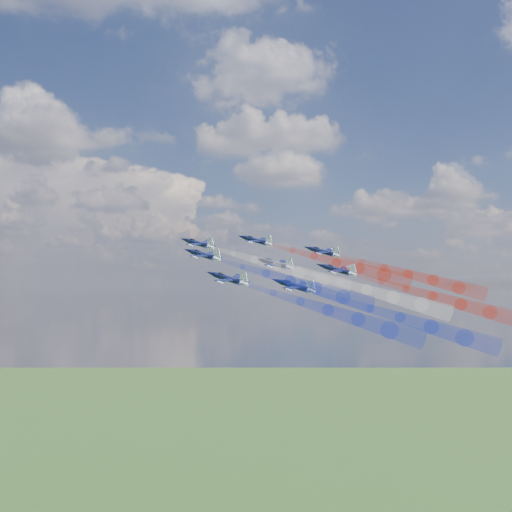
{
  "coord_description": "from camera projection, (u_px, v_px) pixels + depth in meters",
  "views": [
    {
      "loc": [
        -9.6,
        -151.64,
        134.38
      ],
      "look_at": [
        8.11,
        -13.85,
        140.87
      ],
      "focal_mm": 43.31,
      "sensor_mm": 36.0,
      "label": 1
    }
  ],
  "objects": [
    {
      "name": "jet_lead",
      "position": [
        198.0,
        243.0,
        146.79
      ],
      "size": [
        13.44,
        13.17,
        6.76
      ],
      "primitive_type": null,
      "rotation": [
        0.27,
        -0.18,
        0.86
      ],
      "color": "black"
    },
    {
      "name": "trail_lead",
      "position": [
        276.0,
        266.0,
        135.66
      ],
      "size": [
        28.99,
        24.38,
        12.88
      ],
      "primitive_type": null,
      "rotation": [
        0.27,
        -0.18,
        0.86
      ],
      "color": "white"
    },
    {
      "name": "jet_inner_left",
      "position": [
        203.0,
        255.0,
        133.61
      ],
      "size": [
        13.44,
        13.17,
        6.76
      ],
      "primitive_type": null,
      "rotation": [
        0.27,
        -0.18,
        0.86
      ],
      "color": "black"
    },
    {
      "name": "trail_inner_left",
      "position": [
        290.0,
        281.0,
        122.48
      ],
      "size": [
        28.99,
        24.38,
        12.88
      ],
      "primitive_type": null,
      "rotation": [
        0.27,
        -0.18,
        0.86
      ],
      "color": "#172BC7"
    },
    {
      "name": "jet_inner_right",
      "position": [
        256.0,
        241.0,
        151.23
      ],
      "size": [
        13.44,
        13.17,
        6.76
      ],
      "primitive_type": null,
      "rotation": [
        0.27,
        -0.18,
        0.86
      ],
      "color": "black"
    },
    {
      "name": "trail_inner_right",
      "position": [
        336.0,
        262.0,
        140.1
      ],
      "size": [
        28.99,
        24.38,
        12.88
      ],
      "primitive_type": null,
      "rotation": [
        0.27,
        -0.18,
        0.86
      ],
      "color": "red"
    },
    {
      "name": "jet_outer_left",
      "position": [
        229.0,
        279.0,
        120.54
      ],
      "size": [
        13.44,
        13.17,
        6.76
      ],
      "primitive_type": null,
      "rotation": [
        0.27,
        -0.18,
        0.86
      ],
      "color": "black"
    },
    {
      "name": "trail_outer_left",
      "position": [
        328.0,
        310.0,
        109.41
      ],
      "size": [
        28.99,
        24.38,
        12.88
      ],
      "primitive_type": null,
      "rotation": [
        0.27,
        -0.18,
        0.86
      ],
      "color": "#172BC7"
    },
    {
      "name": "jet_center_third",
      "position": [
        275.0,
        264.0,
        137.01
      ],
      "size": [
        13.44,
        13.17,
        6.76
      ],
      "primitive_type": null,
      "rotation": [
        0.27,
        -0.18,
        0.86
      ],
      "color": "black"
    },
    {
      "name": "trail_center_third",
      "position": [
        366.0,
        290.0,
        125.88
      ],
      "size": [
        28.99,
        24.38,
        12.88
      ],
      "primitive_type": null,
      "rotation": [
        0.27,
        -0.18,
        0.86
      ],
      "color": "white"
    },
    {
      "name": "jet_outer_right",
      "position": [
        323.0,
        252.0,
        151.75
      ],
      "size": [
        13.44,
        13.17,
        6.76
      ],
      "primitive_type": null,
      "rotation": [
        0.27,
        -0.18,
        0.86
      ],
      "color": "black"
    },
    {
      "name": "trail_outer_right",
      "position": [
        408.0,
        274.0,
        140.62
      ],
      "size": [
        28.99,
        24.38,
        12.88
      ],
      "primitive_type": null,
      "rotation": [
        0.27,
        -0.18,
        0.86
      ],
      "color": "red"
    },
    {
      "name": "jet_rear_left",
      "position": [
        295.0,
        286.0,
        122.02
      ],
      "size": [
        13.44,
        13.17,
        6.76
      ],
      "primitive_type": null,
      "rotation": [
        0.27,
        -0.18,
        0.86
      ],
      "color": "black"
    },
    {
      "name": "trail_rear_left",
      "position": [
        400.0,
        318.0,
        110.89
      ],
      "size": [
        28.99,
        24.38,
        12.88
      ],
      "primitive_type": null,
      "rotation": [
        0.27,
        -0.18,
        0.86
      ],
      "color": "#172BC7"
    },
    {
      "name": "jet_rear_right",
      "position": [
        337.0,
        270.0,
        138.32
      ],
      "size": [
        13.44,
        13.17,
        6.76
      ],
      "primitive_type": null,
      "rotation": [
        0.27,
        -0.18,
        0.86
      ],
      "color": "black"
    },
    {
      "name": "trail_rear_right",
      "position": [
        433.0,
        296.0,
        127.19
      ],
      "size": [
        28.99,
        24.38,
        12.88
      ],
      "primitive_type": null,
      "rotation": [
        0.27,
        -0.18,
        0.86
      ],
      "color": "red"
    }
  ]
}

